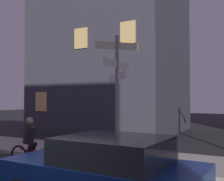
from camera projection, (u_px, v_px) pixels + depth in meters
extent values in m
cube|color=#9E9991|center=(145.00, 159.00, 9.72)|extent=(40.00, 2.80, 0.14)
cylinder|color=gray|center=(117.00, 97.00, 9.33)|extent=(0.12, 0.12, 4.18)
cube|color=beige|center=(117.00, 46.00, 9.39)|extent=(1.10, 1.10, 0.24)
cube|color=white|center=(117.00, 64.00, 9.37)|extent=(0.03, 1.78, 0.24)
cube|color=white|center=(117.00, 77.00, 9.36)|extent=(1.24, 1.24, 0.24)
cube|color=navy|center=(103.00, 176.00, 5.49)|extent=(3.99, 1.97, 0.60)
cube|color=#23282D|center=(114.00, 150.00, 5.38)|extent=(2.06, 1.76, 0.50)
cylinder|color=black|center=(78.00, 173.00, 6.94)|extent=(0.65, 0.24, 0.64)
sphere|color=#F9EFCC|center=(8.00, 170.00, 5.95)|extent=(0.16, 0.16, 0.16)
sphere|color=#F9EFCC|center=(49.00, 159.00, 7.04)|extent=(0.16, 0.16, 0.16)
torus|color=black|center=(45.00, 160.00, 8.22)|extent=(0.72, 0.07, 0.72)
torus|color=black|center=(19.00, 157.00, 8.76)|extent=(0.72, 0.07, 0.72)
cylinder|color=red|center=(32.00, 150.00, 8.50)|extent=(1.00, 0.06, 0.04)
cylinder|color=#26262D|center=(29.00, 134.00, 8.56)|extent=(0.46, 0.33, 0.61)
sphere|color=tan|center=(30.00, 121.00, 8.57)|extent=(0.22, 0.22, 0.22)
cylinder|color=black|center=(33.00, 151.00, 8.60)|extent=(0.34, 0.13, 0.55)
cylinder|color=black|center=(28.00, 152.00, 8.44)|extent=(0.34, 0.13, 0.55)
cube|color=#383842|center=(112.00, 30.00, 19.68)|extent=(9.10, 7.59, 14.16)
cube|color=#F2C672|center=(41.00, 102.00, 17.62)|extent=(0.90, 0.06, 1.20)
cube|color=#F2C672|center=(81.00, 38.00, 16.28)|extent=(0.90, 0.06, 1.20)
cube|color=#F2C672|center=(128.00, 32.00, 14.84)|extent=(0.90, 0.06, 1.20)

